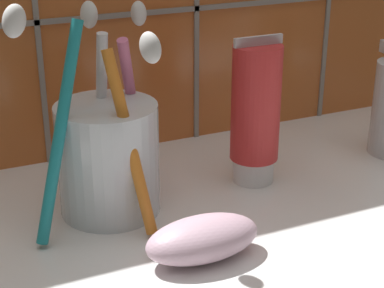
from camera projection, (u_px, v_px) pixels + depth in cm
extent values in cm
cube|color=white|center=(270.00, 227.00, 52.85)|extent=(62.57, 37.26, 2.00)
cube|color=gray|center=(182.00, 10.00, 62.26)|extent=(72.57, 0.24, 0.50)
cylinder|color=silver|center=(108.00, 159.00, 51.78)|extent=(8.22, 8.22, 9.18)
cylinder|color=pink|center=(133.00, 112.00, 54.22)|extent=(3.88, 5.02, 13.91)
ellipsoid|color=white|center=(139.00, 13.00, 53.56)|extent=(2.39, 2.64, 2.63)
cylinder|color=white|center=(101.00, 116.00, 52.73)|extent=(1.44, 2.91, 14.26)
ellipsoid|color=white|center=(89.00, 15.00, 50.35)|extent=(1.67, 2.19, 2.40)
cylinder|color=teal|center=(60.00, 133.00, 47.09)|extent=(5.94, 4.57, 16.05)
ellipsoid|color=white|center=(14.00, 21.00, 41.00)|extent=(2.67, 2.42, 2.65)
cylinder|color=orange|center=(130.00, 143.00, 48.14)|extent=(2.67, 5.50, 13.88)
ellipsoid|color=white|center=(150.00, 48.00, 43.28)|extent=(1.99, 2.61, 2.63)
cylinder|color=white|center=(253.00, 168.00, 58.23)|extent=(3.68, 3.68, 2.26)
cylinder|color=red|center=(256.00, 103.00, 55.78)|extent=(4.33, 4.33, 10.29)
cube|color=silver|center=(258.00, 41.00, 53.61)|extent=(4.55, 0.36, 0.80)
ellipsoid|color=#DBB2C6|center=(203.00, 239.00, 46.23)|extent=(8.69, 4.44, 3.14)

